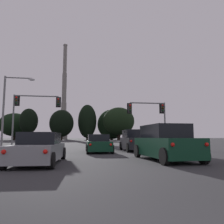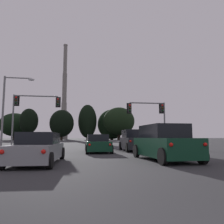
{
  "view_description": "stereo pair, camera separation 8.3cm",
  "coord_description": "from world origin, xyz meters",
  "px_view_note": "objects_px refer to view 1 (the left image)",
  "views": [
    {
      "loc": [
        -1.32,
        -0.49,
        1.2
      ],
      "look_at": [
        5.75,
        47.72,
        6.84
      ],
      "focal_mm": 35.0,
      "sensor_mm": 36.0,
      "label": 1
    },
    {
      "loc": [
        -1.23,
        -0.5,
        1.2
      ],
      "look_at": [
        5.75,
        47.72,
        6.84
      ],
      "focal_mm": 35.0,
      "sensor_mm": 36.0,
      "label": 2
    }
  ],
  "objects_px": {
    "sedan_left_lane_second": "(40,149)",
    "suv_right_lane_front": "(134,141)",
    "sedan_center_lane_front": "(98,144)",
    "smokestack": "(64,101)",
    "street_lamp": "(9,103)",
    "traffic_light_overhead_right": "(152,113)",
    "traffic_light_overhead_left": "(30,107)",
    "suv_right_lane_second": "(165,143)"
  },
  "relations": [
    {
      "from": "sedan_left_lane_second",
      "to": "traffic_light_overhead_right",
      "type": "relative_size",
      "value": 0.9
    },
    {
      "from": "traffic_light_overhead_right",
      "to": "street_lamp",
      "type": "xyz_separation_m",
      "value": [
        -15.63,
        -1.16,
        0.65
      ]
    },
    {
      "from": "traffic_light_overhead_right",
      "to": "traffic_light_overhead_left",
      "type": "bearing_deg",
      "value": 173.8
    },
    {
      "from": "sedan_left_lane_second",
      "to": "smokestack",
      "type": "distance_m",
      "value": 131.34
    },
    {
      "from": "suv_right_lane_front",
      "to": "traffic_light_overhead_right",
      "type": "relative_size",
      "value": 0.94
    },
    {
      "from": "sedan_center_lane_front",
      "to": "traffic_light_overhead_right",
      "type": "bearing_deg",
      "value": 45.26
    },
    {
      "from": "suv_right_lane_second",
      "to": "sedan_left_lane_second",
      "type": "relative_size",
      "value": 1.04
    },
    {
      "from": "suv_right_lane_front",
      "to": "smokestack",
      "type": "distance_m",
      "value": 123.58
    },
    {
      "from": "suv_right_lane_second",
      "to": "smokestack",
      "type": "xyz_separation_m",
      "value": [
        -14.87,
        128.48,
        23.13
      ]
    },
    {
      "from": "traffic_light_overhead_left",
      "to": "sedan_center_lane_front",
      "type": "bearing_deg",
      "value": -48.68
    },
    {
      "from": "suv_right_lane_front",
      "to": "smokestack",
      "type": "bearing_deg",
      "value": 99.5
    },
    {
      "from": "suv_right_lane_front",
      "to": "traffic_light_overhead_left",
      "type": "relative_size",
      "value": 0.82
    },
    {
      "from": "sedan_center_lane_front",
      "to": "street_lamp",
      "type": "height_order",
      "value": "street_lamp"
    },
    {
      "from": "sedan_left_lane_second",
      "to": "suv_right_lane_front",
      "type": "distance_m",
      "value": 10.84
    },
    {
      "from": "sedan_center_lane_front",
      "to": "traffic_light_overhead_right",
      "type": "xyz_separation_m",
      "value": [
        6.89,
        6.77,
        3.37
      ]
    },
    {
      "from": "suv_right_lane_front",
      "to": "traffic_light_overhead_left",
      "type": "height_order",
      "value": "traffic_light_overhead_left"
    },
    {
      "from": "sedan_left_lane_second",
      "to": "suv_right_lane_front",
      "type": "height_order",
      "value": "suv_right_lane_front"
    },
    {
      "from": "suv_right_lane_second",
      "to": "sedan_center_lane_front",
      "type": "bearing_deg",
      "value": 111.49
    },
    {
      "from": "traffic_light_overhead_left",
      "to": "smokestack",
      "type": "xyz_separation_m",
      "value": [
        -4.58,
        113.5,
        19.37
      ]
    },
    {
      "from": "suv_right_lane_front",
      "to": "street_lamp",
      "type": "distance_m",
      "value": 13.36
    },
    {
      "from": "traffic_light_overhead_left",
      "to": "smokestack",
      "type": "height_order",
      "value": "smokestack"
    },
    {
      "from": "sedan_left_lane_second",
      "to": "street_lamp",
      "type": "height_order",
      "value": "street_lamp"
    },
    {
      "from": "sedan_center_lane_front",
      "to": "street_lamp",
      "type": "relative_size",
      "value": 0.63
    },
    {
      "from": "suv_right_lane_front",
      "to": "sedan_left_lane_second",
      "type": "bearing_deg",
      "value": -125.82
    },
    {
      "from": "traffic_light_overhead_left",
      "to": "sedan_left_lane_second",
      "type": "bearing_deg",
      "value": -75.59
    },
    {
      "from": "suv_right_lane_front",
      "to": "traffic_light_overhead_left",
      "type": "bearing_deg",
      "value": 149.25
    },
    {
      "from": "suv_right_lane_front",
      "to": "traffic_light_overhead_right",
      "type": "bearing_deg",
      "value": 58.99
    },
    {
      "from": "suv_right_lane_front",
      "to": "traffic_light_overhead_right",
      "type": "distance_m",
      "value": 7.17
    },
    {
      "from": "street_lamp",
      "to": "smokestack",
      "type": "relative_size",
      "value": 0.12
    },
    {
      "from": "sedan_left_lane_second",
      "to": "traffic_light_overhead_left",
      "type": "bearing_deg",
      "value": 106.74
    },
    {
      "from": "traffic_light_overhead_right",
      "to": "suv_right_lane_second",
      "type": "bearing_deg",
      "value": -106.23
    },
    {
      "from": "sedan_left_lane_second",
      "to": "sedan_center_lane_front",
      "type": "bearing_deg",
      "value": 67.32
    },
    {
      "from": "sedan_left_lane_second",
      "to": "suv_right_lane_front",
      "type": "xyz_separation_m",
      "value": [
        6.69,
        8.53,
        0.23
      ]
    },
    {
      "from": "street_lamp",
      "to": "smokestack",
      "type": "bearing_deg",
      "value": 91.55
    },
    {
      "from": "suv_right_lane_second",
      "to": "street_lamp",
      "type": "bearing_deg",
      "value": 131.05
    },
    {
      "from": "suv_right_lane_second",
      "to": "street_lamp",
      "type": "height_order",
      "value": "street_lamp"
    },
    {
      "from": "suv_right_lane_front",
      "to": "street_lamp",
      "type": "bearing_deg",
      "value": 162.99
    },
    {
      "from": "traffic_light_overhead_left",
      "to": "street_lamp",
      "type": "height_order",
      "value": "street_lamp"
    },
    {
      "from": "sedan_center_lane_front",
      "to": "smokestack",
      "type": "relative_size",
      "value": 0.08
    },
    {
      "from": "traffic_light_overhead_right",
      "to": "street_lamp",
      "type": "relative_size",
      "value": 0.71
    },
    {
      "from": "sedan_center_lane_front",
      "to": "smokestack",
      "type": "bearing_deg",
      "value": 96.35
    },
    {
      "from": "traffic_light_overhead_right",
      "to": "traffic_light_overhead_left",
      "type": "distance_m",
      "value": 14.3
    }
  ]
}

